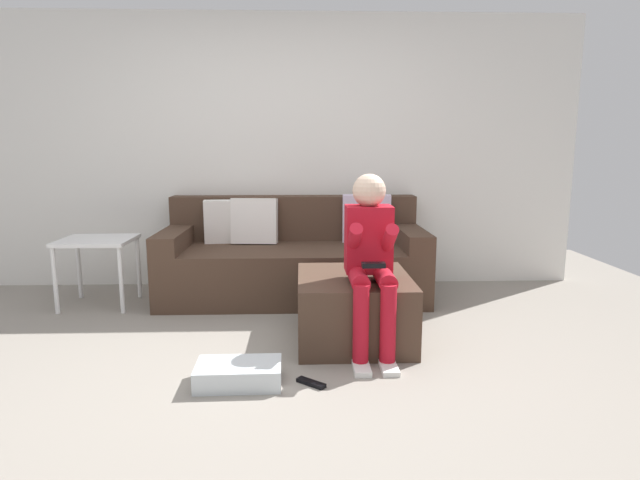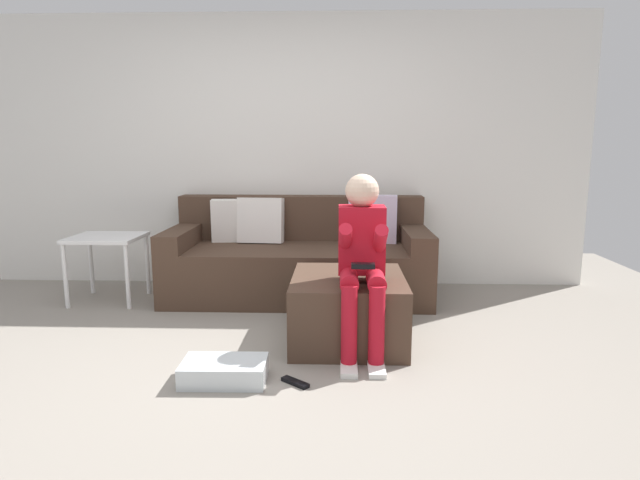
{
  "view_description": "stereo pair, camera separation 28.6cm",
  "coord_description": "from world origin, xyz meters",
  "px_view_note": "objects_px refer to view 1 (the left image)",
  "views": [
    {
      "loc": [
        0.24,
        -2.82,
        1.3
      ],
      "look_at": [
        0.38,
        1.13,
        0.6
      ],
      "focal_mm": 29.59,
      "sensor_mm": 36.0,
      "label": 1
    },
    {
      "loc": [
        0.52,
        -2.82,
        1.3
      ],
      "look_at": [
        0.38,
        1.13,
        0.6
      ],
      "focal_mm": 29.59,
      "sensor_mm": 36.0,
      "label": 2
    }
  ],
  "objects_px": {
    "couch_sectional": "(294,259)",
    "person_seated": "(370,251)",
    "ottoman": "(354,308)",
    "storage_bin": "(239,374)",
    "remote_near_ottoman": "(311,383)",
    "side_table": "(97,248)"
  },
  "relations": [
    {
      "from": "couch_sectional",
      "to": "person_seated",
      "type": "height_order",
      "value": "person_seated"
    },
    {
      "from": "ottoman",
      "to": "couch_sectional",
      "type": "bearing_deg",
      "value": 110.54
    },
    {
      "from": "storage_bin",
      "to": "remote_near_ottoman",
      "type": "distance_m",
      "value": 0.4
    },
    {
      "from": "remote_near_ottoman",
      "to": "ottoman",
      "type": "bearing_deg",
      "value": 105.65
    },
    {
      "from": "ottoman",
      "to": "storage_bin",
      "type": "height_order",
      "value": "ottoman"
    },
    {
      "from": "ottoman",
      "to": "person_seated",
      "type": "bearing_deg",
      "value": -67.96
    },
    {
      "from": "ottoman",
      "to": "side_table",
      "type": "distance_m",
      "value": 2.22
    },
    {
      "from": "person_seated",
      "to": "storage_bin",
      "type": "height_order",
      "value": "person_seated"
    },
    {
      "from": "couch_sectional",
      "to": "ottoman",
      "type": "xyz_separation_m",
      "value": [
        0.42,
        -1.12,
        -0.1
      ]
    },
    {
      "from": "couch_sectional",
      "to": "side_table",
      "type": "bearing_deg",
      "value": -171.21
    },
    {
      "from": "ottoman",
      "to": "storage_bin",
      "type": "relative_size",
      "value": 1.78
    },
    {
      "from": "ottoman",
      "to": "remote_near_ottoman",
      "type": "bearing_deg",
      "value": -113.6
    },
    {
      "from": "ottoman",
      "to": "remote_near_ottoman",
      "type": "relative_size",
      "value": 4.69
    },
    {
      "from": "ottoman",
      "to": "person_seated",
      "type": "height_order",
      "value": "person_seated"
    },
    {
      "from": "storage_bin",
      "to": "side_table",
      "type": "xyz_separation_m",
      "value": [
        -1.32,
        1.54,
        0.42
      ]
    },
    {
      "from": "remote_near_ottoman",
      "to": "person_seated",
      "type": "bearing_deg",
      "value": 91.49
    },
    {
      "from": "couch_sectional",
      "to": "person_seated",
      "type": "relative_size",
      "value": 1.98
    },
    {
      "from": "couch_sectional",
      "to": "storage_bin",
      "type": "distance_m",
      "value": 1.83
    },
    {
      "from": "person_seated",
      "to": "storage_bin",
      "type": "distance_m",
      "value": 1.09
    },
    {
      "from": "person_seated",
      "to": "remote_near_ottoman",
      "type": "relative_size",
      "value": 6.35
    },
    {
      "from": "ottoman",
      "to": "remote_near_ottoman",
      "type": "distance_m",
      "value": 0.78
    },
    {
      "from": "storage_bin",
      "to": "side_table",
      "type": "height_order",
      "value": "side_table"
    }
  ]
}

